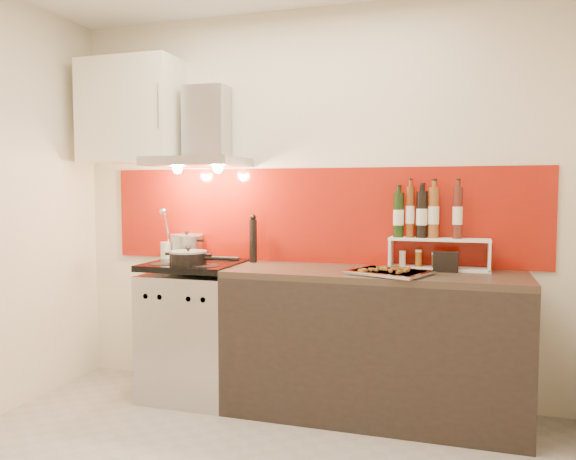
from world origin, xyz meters
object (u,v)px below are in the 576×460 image
(stock_pot, at_px, (187,246))
(pepper_mill, at_px, (253,239))
(counter, at_px, (373,344))
(saute_pan, at_px, (189,258))
(range_stove, at_px, (196,331))
(baking_tray, at_px, (389,272))

(stock_pot, distance_m, pepper_mill, 0.52)
(counter, height_order, saute_pan, saute_pan)
(range_stove, height_order, counter, range_stove)
(saute_pan, relative_size, baking_tray, 0.89)
(counter, distance_m, saute_pan, 1.29)
(range_stove, height_order, stock_pot, stock_pot)
(range_stove, xyz_separation_m, baking_tray, (1.31, -0.11, 0.47))
(stock_pot, relative_size, saute_pan, 0.49)
(baking_tray, bearing_deg, pepper_mill, 163.28)
(stock_pot, height_order, baking_tray, stock_pot)
(counter, bearing_deg, pepper_mill, 168.28)
(range_stove, distance_m, counter, 1.20)
(counter, height_order, pepper_mill, pepper_mill)
(stock_pot, bearing_deg, pepper_mill, -1.81)
(saute_pan, bearing_deg, baking_tray, 0.39)
(baking_tray, bearing_deg, saute_pan, -179.61)
(stock_pot, distance_m, baking_tray, 1.50)
(saute_pan, relative_size, pepper_mill, 1.44)
(stock_pot, relative_size, pepper_mill, 0.70)
(stock_pot, bearing_deg, saute_pan, -60.00)
(stock_pot, relative_size, baking_tray, 0.43)
(counter, distance_m, stock_pot, 1.48)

